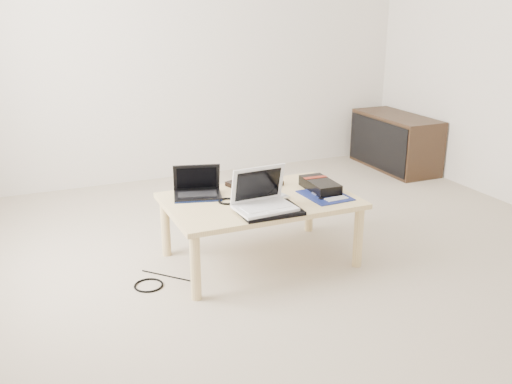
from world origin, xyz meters
name	(u,v)px	position (x,y,z in m)	size (l,w,h in m)	color
ground	(296,262)	(0.00, 0.00, 0.00)	(4.00, 4.00, 0.00)	#BEAF9A
coffee_table	(260,206)	(-0.19, 0.11, 0.35)	(1.10, 0.70, 0.40)	#E3C888
media_cabinet	(395,142)	(1.77, 1.45, 0.25)	(0.41, 0.90, 0.50)	#382417
book	(254,183)	(-0.13, 0.34, 0.41)	(0.34, 0.31, 0.03)	black
netbook	(197,189)	(-0.52, 0.29, 0.44)	(0.32, 0.27, 0.19)	black
tablet	(259,196)	(-0.19, 0.14, 0.41)	(0.26, 0.20, 0.01)	black
remote	(275,193)	(-0.09, 0.13, 0.41)	(0.10, 0.23, 0.02)	silver
neoprene_sleeve	(269,211)	(-0.24, -0.12, 0.41)	(0.34, 0.24, 0.02)	black
white_laptop	(263,200)	(-0.27, -0.09, 0.47)	(0.33, 0.24, 0.23)	white
motherboard	(325,195)	(0.18, -0.01, 0.40)	(0.25, 0.31, 0.01)	#0C104D
gpu_box	(320,185)	(0.20, 0.10, 0.43)	(0.16, 0.30, 0.07)	black
cable_coil	(227,201)	(-0.40, 0.12, 0.41)	(0.11, 0.11, 0.01)	black
floor_cable_coil	(149,285)	(-0.90, 0.05, 0.01)	(0.16, 0.16, 0.01)	black
floor_cable_trail	(167,276)	(-0.77, 0.12, 0.00)	(0.01, 0.01, 0.33)	black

